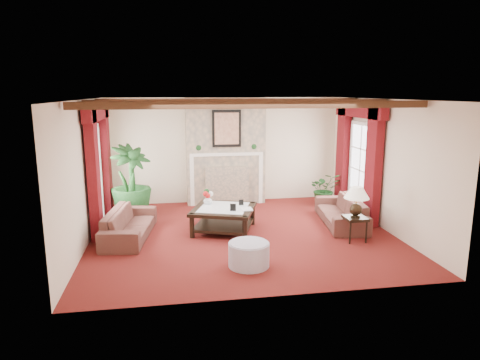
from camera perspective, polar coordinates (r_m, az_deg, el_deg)
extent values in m
plane|color=#4E110E|center=(8.79, 0.32, -7.19)|extent=(6.00, 6.00, 0.00)
plane|color=white|center=(8.32, 0.34, 10.69)|extent=(6.00, 6.00, 0.00)
cube|color=beige|center=(11.14, -2.06, 3.98)|extent=(6.00, 0.02, 2.70)
cube|color=beige|center=(8.48, -20.08, 0.82)|extent=(0.02, 5.50, 2.70)
cube|color=beige|center=(9.42, 18.63, 1.95)|extent=(0.02, 5.50, 2.70)
imported|color=#350E1B|center=(8.76, -14.56, -5.06)|extent=(2.09, 1.10, 0.76)
imported|color=#350E1B|center=(9.59, 13.34, -3.50)|extent=(2.11, 1.11, 0.77)
imported|color=black|center=(10.14, -14.28, -2.22)|extent=(2.60, 2.61, 0.94)
imported|color=black|center=(11.09, 11.19, -1.64)|extent=(0.93, 0.99, 0.66)
cylinder|color=#928A9D|center=(7.19, 1.18, -9.91)|extent=(0.68, 0.68, 0.40)
imported|color=silver|center=(9.10, -4.31, -2.68)|extent=(0.26, 0.26, 0.19)
imported|color=black|center=(8.63, 0.16, -3.06)|extent=(0.22, 0.03, 0.30)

